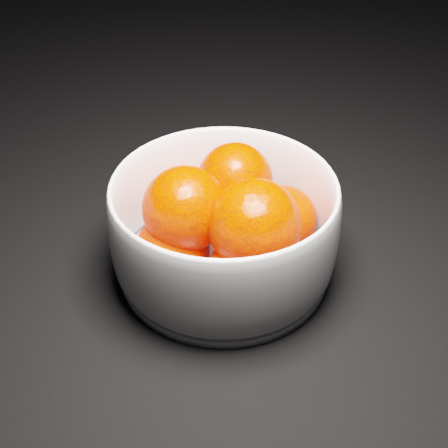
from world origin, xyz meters
The scene contains 2 objects.
bowl centered at (-0.25, 0.25, 0.05)m, with size 0.19×0.19×0.09m.
orange_pile centered at (-0.25, 0.25, 0.06)m, with size 0.15×0.14×0.10m.
Camera 1 is at (-0.05, -0.10, 0.37)m, focal length 50.00 mm.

